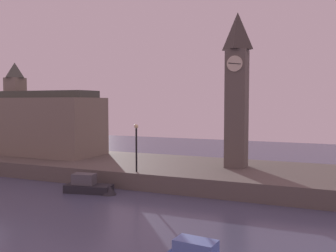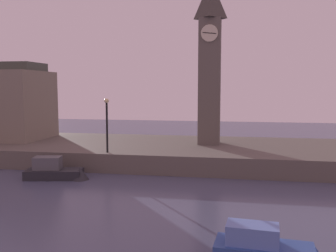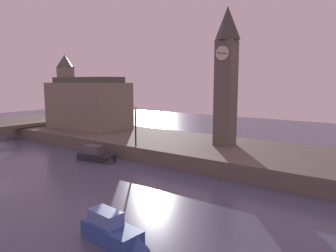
{
  "view_description": "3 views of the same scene",
  "coord_description": "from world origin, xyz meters",
  "px_view_note": "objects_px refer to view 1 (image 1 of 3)",
  "views": [
    {
      "loc": [
        18.97,
        -14.59,
        7.69
      ],
      "look_at": [
        5.78,
        15.99,
        5.56
      ],
      "focal_mm": 40.57,
      "sensor_mm": 36.0,
      "label": 1
    },
    {
      "loc": [
        12.84,
        -12.18,
        6.5
      ],
      "look_at": [
        8.03,
        15.0,
        3.64
      ],
      "focal_mm": 39.17,
      "sensor_mm": 36.0,
      "label": 2
    },
    {
      "loc": [
        25.45,
        -9.73,
        8.29
      ],
      "look_at": [
        6.95,
        15.59,
        3.84
      ],
      "focal_mm": 33.43,
      "sensor_mm": 36.0,
      "label": 3
    }
  ],
  "objects_px": {
    "parliament_hall": "(47,123)",
    "clock_tower": "(237,88)",
    "boat_barge_dark": "(93,187)",
    "streetlamp": "(136,143)"
  },
  "relations": [
    {
      "from": "clock_tower",
      "to": "streetlamp",
      "type": "bearing_deg",
      "value": -141.72
    },
    {
      "from": "parliament_hall",
      "to": "clock_tower",
      "type": "bearing_deg",
      "value": -0.03
    },
    {
      "from": "clock_tower",
      "to": "streetlamp",
      "type": "xyz_separation_m",
      "value": [
        -7.52,
        -5.93,
        -4.91
      ]
    },
    {
      "from": "streetlamp",
      "to": "boat_barge_dark",
      "type": "bearing_deg",
      "value": -132.51
    },
    {
      "from": "streetlamp",
      "to": "boat_barge_dark",
      "type": "xyz_separation_m",
      "value": [
        -2.65,
        -2.89,
        -3.58
      ]
    },
    {
      "from": "clock_tower",
      "to": "boat_barge_dark",
      "type": "distance_m",
      "value": 15.91
    },
    {
      "from": "clock_tower",
      "to": "streetlamp",
      "type": "height_order",
      "value": "clock_tower"
    },
    {
      "from": "clock_tower",
      "to": "parliament_hall",
      "type": "height_order",
      "value": "clock_tower"
    },
    {
      "from": "clock_tower",
      "to": "streetlamp",
      "type": "distance_m",
      "value": 10.76
    },
    {
      "from": "clock_tower",
      "to": "boat_barge_dark",
      "type": "xyz_separation_m",
      "value": [
        -10.16,
        -8.82,
        -8.48
      ]
    }
  ]
}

